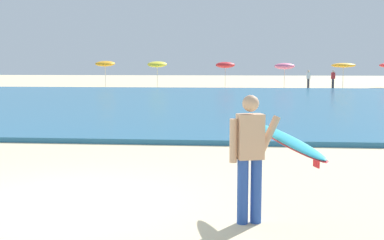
{
  "coord_description": "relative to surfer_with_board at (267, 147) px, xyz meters",
  "views": [
    {
      "loc": [
        2.61,
        -7.14,
        2.14
      ],
      "look_at": [
        1.8,
        1.78,
        1.1
      ],
      "focal_mm": 45.66,
      "sensor_mm": 36.0,
      "label": 1
    }
  ],
  "objects": [
    {
      "name": "beach_umbrella_3",
      "position": [
        3.78,
        37.07,
        0.87
      ],
      "size": [
        1.77,
        1.79,
        2.19
      ],
      "color": "beige",
      "rests_on": "ground"
    },
    {
      "name": "ground_plane",
      "position": [
        -3.02,
        0.66,
        -1.03
      ],
      "size": [
        160.0,
        160.0,
        0.0
      ],
      "primitive_type": "plane",
      "color": "beige"
    },
    {
      "name": "beachgoer_near_row_mid",
      "position": [
        5.68,
        35.79,
        -0.18
      ],
      "size": [
        0.32,
        0.2,
        1.58
      ],
      "color": "#383842",
      "rests_on": "ground"
    },
    {
      "name": "beach_umbrella_4",
      "position": [
        8.81,
        37.01,
        0.94
      ],
      "size": [
        2.04,
        2.05,
        2.19
      ],
      "color": "beige",
      "rests_on": "ground"
    },
    {
      "name": "surfer_with_board",
      "position": [
        0.0,
        0.0,
        0.0
      ],
      "size": [
        1.23,
        2.43,
        1.73
      ],
      "color": "#284CA3",
      "rests_on": "ground"
    },
    {
      "name": "beach_umbrella_0",
      "position": [
        -12.52,
        37.95,
        1.08
      ],
      "size": [
        1.83,
        1.86,
        2.42
      ],
      "color": "beige",
      "rests_on": "ground"
    },
    {
      "name": "beach_umbrella_1",
      "position": [
        -7.49,
        36.97,
        1.02
      ],
      "size": [
        1.75,
        1.79,
        2.38
      ],
      "color": "beige",
      "rests_on": "ground"
    },
    {
      "name": "beach_umbrella_2",
      "position": [
        -1.42,
        37.45,
        0.97
      ],
      "size": [
        1.72,
        1.73,
        2.28
      ],
      "color": "beige",
      "rests_on": "ground"
    },
    {
      "name": "beachgoer_near_row_left",
      "position": [
        7.71,
        35.67,
        -0.18
      ],
      "size": [
        0.32,
        0.2,
        1.58
      ],
      "color": "#383842",
      "rests_on": "ground"
    },
    {
      "name": "sea",
      "position": [
        -3.02,
        20.12,
        -0.96
      ],
      "size": [
        120.0,
        28.0,
        0.14
      ],
      "primitive_type": "cube",
      "color": "teal",
      "rests_on": "ground"
    }
  ]
}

